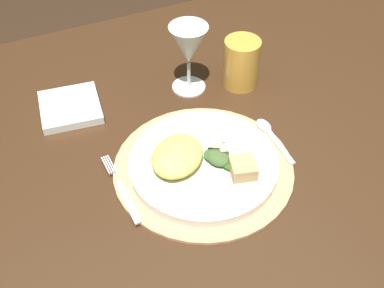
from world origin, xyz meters
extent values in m
cube|color=#3D2515|center=(0.00, 0.00, 0.74)|extent=(1.39, 1.00, 0.02)
cylinder|color=#392218|center=(0.62, 0.43, 0.36)|extent=(0.07, 0.07, 0.72)
cylinder|color=tan|center=(-0.08, -0.07, 0.75)|extent=(0.33, 0.33, 0.01)
cylinder|color=silver|center=(-0.08, -0.07, 0.76)|extent=(0.27, 0.27, 0.02)
ellipsoid|color=#EBCE60|center=(-0.12, -0.06, 0.79)|extent=(0.14, 0.14, 0.04)
ellipsoid|color=#405C2E|center=(-0.05, -0.09, 0.78)|extent=(0.05, 0.06, 0.02)
ellipsoid|color=#33712D|center=(-0.05, -0.08, 0.78)|extent=(0.06, 0.06, 0.02)
ellipsoid|color=#3E7E1E|center=(-0.04, -0.07, 0.78)|extent=(0.04, 0.04, 0.02)
ellipsoid|color=#2A581C|center=(-0.03, -0.11, 0.78)|extent=(0.07, 0.07, 0.01)
cube|color=beige|center=(-0.04, -0.08, 0.79)|extent=(0.02, 0.03, 0.01)
cube|color=beige|center=(-0.05, -0.07, 0.80)|extent=(0.03, 0.03, 0.01)
cube|color=tan|center=(-0.03, -0.13, 0.78)|extent=(0.05, 0.06, 0.03)
cube|color=silver|center=(-0.23, -0.10, 0.76)|extent=(0.02, 0.10, 0.00)
cube|color=silver|center=(-0.24, 0.00, 0.76)|extent=(0.00, 0.05, 0.00)
cube|color=silver|center=(-0.23, 0.00, 0.76)|extent=(0.00, 0.05, 0.00)
cube|color=silver|center=(-0.23, 0.00, 0.76)|extent=(0.00, 0.05, 0.00)
cube|color=silver|center=(-0.23, 0.00, 0.76)|extent=(0.00, 0.05, 0.00)
cube|color=silver|center=(0.08, -0.09, 0.76)|extent=(0.01, 0.10, 0.00)
ellipsoid|color=silver|center=(0.08, -0.03, 0.76)|extent=(0.02, 0.04, 0.01)
cube|color=white|center=(-0.25, 0.19, 0.76)|extent=(0.13, 0.14, 0.02)
cylinder|color=silver|center=(0.00, 0.16, 0.75)|extent=(0.07, 0.07, 0.00)
cylinder|color=silver|center=(0.00, 0.16, 0.78)|extent=(0.01, 0.01, 0.06)
cone|color=silver|center=(0.00, 0.16, 0.86)|extent=(0.08, 0.08, 0.09)
cylinder|color=gold|center=(0.11, 0.12, 0.80)|extent=(0.08, 0.08, 0.11)
camera|label=1|loc=(-0.35, -0.62, 1.42)|focal=46.16mm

